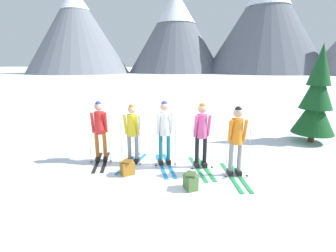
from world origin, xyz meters
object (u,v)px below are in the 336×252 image
at_px(pine_tree_near, 316,99).
at_px(backpack_on_snow_front, 191,181).
at_px(skier_in_yellow, 133,130).
at_px(skier_in_orange, 236,137).
at_px(skier_in_red, 100,128).
at_px(skier_in_pink, 202,133).
at_px(skier_in_white, 165,130).
at_px(backpack_on_snow_beside, 127,168).

height_order(pine_tree_near, backpack_on_snow_front, pine_tree_near).
height_order(skier_in_yellow, skier_in_orange, skier_in_orange).
xyz_separation_m(skier_in_red, skier_in_orange, (3.76, -0.14, 0.01)).
xyz_separation_m(skier_in_red, skier_in_yellow, (0.95, 0.10, -0.05)).
relative_size(skier_in_yellow, skier_in_pink, 0.95).
bearing_deg(skier_in_orange, backpack_on_snow_front, -134.55).
relative_size(skier_in_red, backpack_on_snow_front, 4.42).
xyz_separation_m(skier_in_pink, backpack_on_snow_front, (-0.09, -1.30, -0.80)).
relative_size(skier_in_white, skier_in_pink, 1.02).
distance_m(skier_in_red, pine_tree_near, 7.42).
height_order(skier_in_yellow, backpack_on_snow_beside, skier_in_yellow).
height_order(skier_in_yellow, skier_in_white, skier_in_white).
distance_m(skier_in_pink, backpack_on_snow_beside, 2.15).
height_order(skier_in_pink, backpack_on_snow_front, skier_in_pink).
xyz_separation_m(skier_in_yellow, skier_in_orange, (2.81, -0.24, 0.05)).
xyz_separation_m(skier_in_yellow, backpack_on_snow_beside, (0.14, -0.83, -0.77)).
relative_size(backpack_on_snow_front, backpack_on_snow_beside, 1.01).
bearing_deg(skier_in_pink, skier_in_orange, -19.04).
relative_size(skier_in_red, skier_in_yellow, 1.04).
bearing_deg(skier_in_pink, skier_in_white, -178.63).
height_order(skier_in_pink, skier_in_orange, skier_in_pink).
distance_m(pine_tree_near, backpack_on_snow_beside, 7.01).
bearing_deg(skier_in_white, skier_in_orange, -8.47).
relative_size(skier_in_yellow, pine_tree_near, 0.49).
bearing_deg(pine_tree_near, skier_in_red, -152.28).
relative_size(skier_in_white, backpack_on_snow_front, 4.54).
xyz_separation_m(skier_in_white, skier_in_orange, (1.90, -0.28, 0.00)).
bearing_deg(skier_in_yellow, skier_in_red, -173.90).
xyz_separation_m(skier_in_yellow, backpack_on_snow_front, (1.83, -1.23, -0.77)).
bearing_deg(skier_in_red, pine_tree_near, 27.72).
bearing_deg(pine_tree_near, skier_in_white, -144.90).
height_order(skier_in_white, pine_tree_near, pine_tree_near).
bearing_deg(skier_in_yellow, pine_tree_near, 30.81).
height_order(skier_in_red, skier_in_white, skier_in_white).
bearing_deg(backpack_on_snow_front, skier_in_orange, 45.45).
bearing_deg(pine_tree_near, skier_in_orange, -127.96).
xyz_separation_m(skier_in_red, backpack_on_snow_front, (2.78, -1.13, -0.82)).
bearing_deg(backpack_on_snow_beside, backpack_on_snow_front, -13.59).
height_order(skier_in_pink, backpack_on_snow_beside, skier_in_pink).
relative_size(skier_in_orange, pine_tree_near, 0.52).
xyz_separation_m(pine_tree_near, backpack_on_snow_beside, (-5.46, -4.17, -1.40)).
bearing_deg(backpack_on_snow_beside, pine_tree_near, 37.35).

